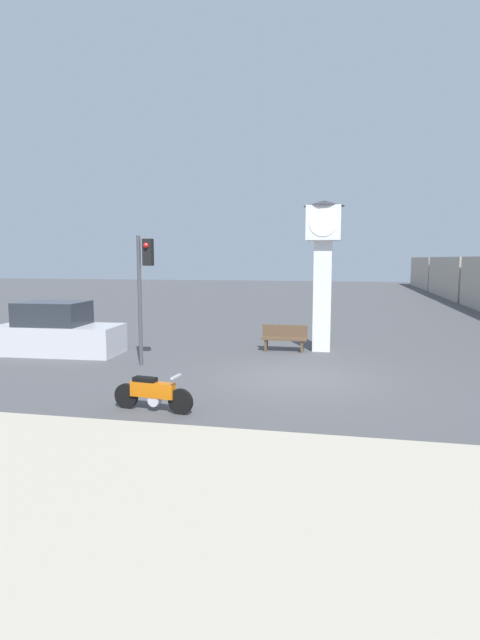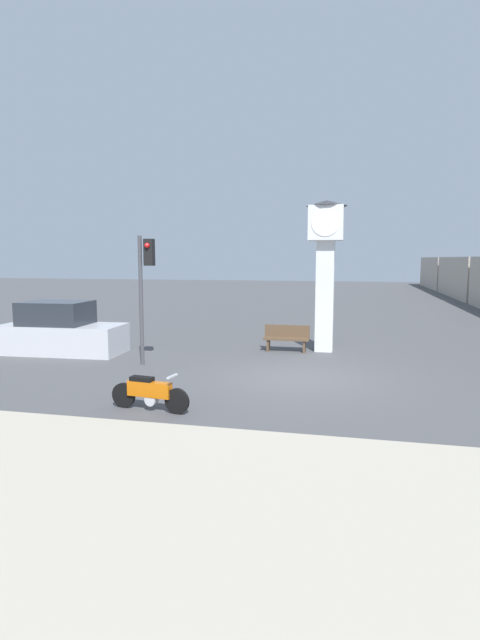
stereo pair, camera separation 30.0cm
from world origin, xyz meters
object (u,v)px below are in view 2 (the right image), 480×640
motorcycle (149,393)px  traffic_light (145,276)px  clock_tower (326,252)px  bench (287,338)px  parked_car (61,332)px

motorcycle → traffic_light: bearing=121.8°
clock_tower → bench: 3.28m
bench → motorcycle: bearing=-104.5°
clock_tower → parked_car: clock_tower is taller
motorcycle → clock_tower: size_ratio=0.35×
motorcycle → parked_car: 7.90m
bench → clock_tower: bearing=16.0°
parked_car → motorcycle: bearing=-47.1°
parked_car → clock_tower: bearing=12.6°
clock_tower → traffic_light: 6.36m
bench → parked_car: size_ratio=0.37×
motorcycle → clock_tower: (3.25, 7.95, 3.08)m
motorcycle → bench: bearing=83.2°
traffic_light → bench: size_ratio=2.47×
motorcycle → bench: size_ratio=1.16×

